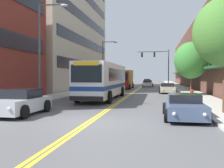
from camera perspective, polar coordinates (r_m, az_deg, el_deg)
ground_plane at (r=48.13m, az=6.68°, el=-0.67°), size 240.00×240.00×0.00m
sidewalk_left at (r=49.06m, az=-1.44°, el=-0.53°), size 2.90×106.00×0.13m
sidewalk_right at (r=48.19m, az=14.96°, el=-0.64°), size 2.90×106.00×0.13m
centre_line at (r=48.13m, az=6.68°, el=-0.66°), size 0.34×106.00×0.01m
office_tower_left at (r=45.72m, az=-13.04°, el=13.61°), size 12.08×28.91×22.91m
storefront_row_right at (r=49.05m, az=21.67°, el=5.60°), size 9.10×68.00×10.85m
city_bus at (r=23.06m, az=-1.84°, el=1.08°), size 2.82×11.61×3.17m
car_silver_parked_left_near at (r=14.42m, az=-20.16°, el=-4.02°), size 2.10×4.16×1.39m
car_black_parked_left_mid at (r=38.46m, az=-0.80°, el=-0.39°), size 2.08×4.54×1.27m
car_slate_blue_parked_right_foreground at (r=12.97m, az=16.12°, el=-5.00°), size 2.01×4.34×1.20m
car_champagne_parked_right_mid at (r=31.48m, az=12.55°, el=-0.95°), size 2.05×4.70×1.22m
car_red_moving_lead at (r=63.60m, az=8.06°, el=0.51°), size 2.05×4.71×1.35m
car_white_moving_second at (r=48.78m, az=8.16°, el=0.08°), size 2.06×4.61×1.30m
box_truck at (r=41.29m, az=2.82°, el=1.15°), size 2.61×7.12×3.07m
traffic_signal_mast at (r=50.23m, az=10.53°, el=5.30°), size 6.20×0.38×7.26m
street_lamp_left_near at (r=18.65m, az=-15.37°, el=8.77°), size 2.25×0.28×7.27m
street_lamp_left_far at (r=38.87m, az=-1.59°, el=5.40°), size 2.35×0.28×7.52m
street_tree_right_mid at (r=27.75m, az=17.63°, el=5.18°), size 3.54×3.54×5.57m
fire_hydrant at (r=22.33m, az=17.79°, el=-2.23°), size 0.36×0.28×0.84m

